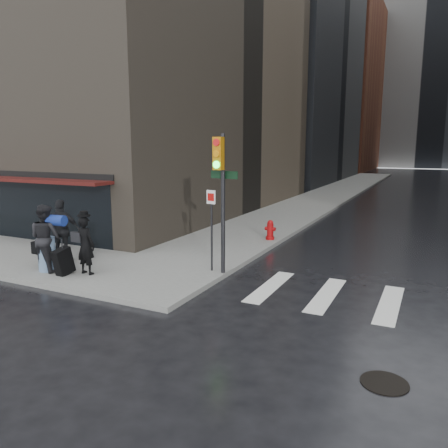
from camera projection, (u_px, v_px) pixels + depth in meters
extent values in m
plane|color=black|center=(148.00, 280.00, 13.04)|extent=(140.00, 140.00, 0.00)
cube|color=slate|center=(337.00, 192.00, 36.91)|extent=(4.00, 50.00, 0.15)
cube|color=silver|center=(270.00, 286.00, 12.41)|extent=(0.50, 3.00, 0.01)
cube|color=silver|center=(326.00, 295.00, 11.72)|extent=(0.50, 3.00, 0.01)
cube|color=silver|center=(390.00, 304.00, 11.04)|extent=(0.50, 3.00, 0.01)
cube|color=gray|center=(248.00, 28.00, 49.21)|extent=(22.00, 24.00, 34.00)
cube|color=brown|center=(305.00, 89.00, 71.16)|extent=(22.00, 20.00, 26.00)
cube|color=gray|center=(436.00, 75.00, 76.59)|extent=(40.00, 12.00, 32.00)
cube|color=black|center=(35.00, 210.00, 17.62)|extent=(8.00, 0.12, 2.60)
cube|color=#3F110E|center=(21.00, 179.00, 16.95)|extent=(8.40, 1.10, 0.12)
cube|color=black|center=(30.00, 174.00, 17.30)|extent=(8.40, 0.08, 0.22)
imported|color=black|center=(86.00, 245.00, 12.97)|extent=(0.66, 0.45, 1.76)
cylinder|color=black|center=(84.00, 216.00, 12.81)|extent=(0.37, 0.37, 0.05)
cylinder|color=black|center=(84.00, 214.00, 12.80)|extent=(0.23, 0.23, 0.14)
cube|color=black|center=(77.00, 237.00, 13.01)|extent=(0.38, 0.13, 0.30)
cube|color=black|center=(63.00, 262.00, 12.95)|extent=(0.32, 0.69, 0.89)
cylinder|color=black|center=(62.00, 246.00, 12.86)|extent=(0.04, 0.04, 0.41)
imported|color=black|center=(46.00, 238.00, 13.28)|extent=(1.05, 0.84, 2.06)
cube|color=black|center=(42.00, 248.00, 13.76)|extent=(0.64, 0.37, 0.39)
cylinder|color=navy|center=(56.00, 220.00, 13.13)|extent=(0.65, 0.40, 0.33)
imported|color=black|center=(62.00, 230.00, 14.51)|extent=(1.30, 1.00, 2.05)
cylinder|color=black|center=(223.00, 205.00, 12.89)|extent=(0.12, 0.12, 4.15)
cube|color=#BE740C|center=(218.00, 154.00, 12.43)|extent=(0.31, 0.22, 0.93)
cylinder|color=red|center=(216.00, 142.00, 12.29)|extent=(0.21, 0.08, 0.21)
cylinder|color=orange|center=(216.00, 154.00, 12.35)|extent=(0.21, 0.08, 0.21)
cylinder|color=#19E533|center=(216.00, 165.00, 12.40)|extent=(0.21, 0.08, 0.21)
cylinder|color=black|center=(212.00, 231.00, 13.26)|extent=(0.06, 0.06, 2.49)
cube|color=white|center=(211.00, 197.00, 13.05)|extent=(0.31, 0.06, 0.41)
cube|color=black|center=(224.00, 175.00, 12.80)|extent=(0.93, 0.16, 0.23)
cylinder|color=#94090B|center=(270.00, 238.00, 17.90)|extent=(0.35, 0.35, 0.11)
cylinder|color=#94090B|center=(270.00, 231.00, 17.86)|extent=(0.26, 0.26, 0.66)
sphere|color=#94090B|center=(270.00, 223.00, 17.79)|extent=(0.24, 0.24, 0.24)
cylinder|color=#94090B|center=(270.00, 229.00, 17.84)|extent=(0.45, 0.19, 0.15)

